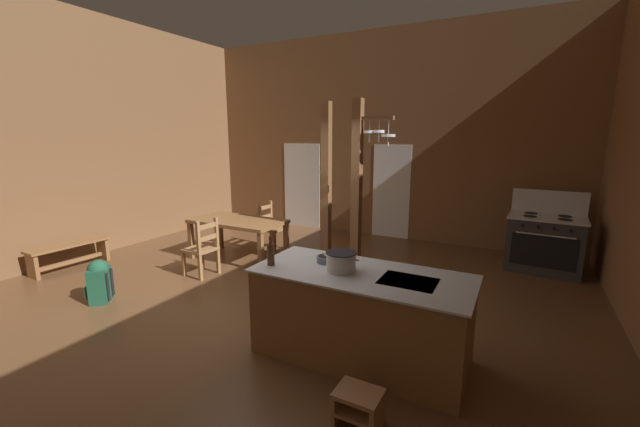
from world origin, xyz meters
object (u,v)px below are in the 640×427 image
Objects in this scene: kitchen_island at (360,315)px; ladderback_chair_by_post at (270,227)px; stockpot_on_counter at (341,261)px; stove_range at (544,242)px; bottle_tall_on_counter at (271,254)px; ladderback_chair_near_window at (202,249)px; dining_table at (238,224)px; mixing_bowl_on_counter at (326,259)px; step_stool at (358,406)px; bench_along_left_wall at (69,251)px; backpack at (99,280)px.

ladderback_chair_by_post is (-3.00, 2.69, -0.00)m from kitchen_island.
stockpot_on_counter is (2.80, -2.73, 0.56)m from ladderback_chair_by_post.
stove_range is (1.76, 3.85, 0.03)m from kitchen_island.
ladderback_chair_near_window is at bearing 151.25° from bottle_tall_on_counter.
dining_table is 5.49× the size of bottle_tall_on_counter.
mixing_bowl_on_counter reaches higher than ladderback_chair_by_post.
stove_range is at bearing 13.73° from ladderback_chair_by_post.
step_stool is 0.29× the size of bench_along_left_wall.
dining_table is 2.42m from backpack.
kitchen_island is 1.71× the size of bench_along_left_wall.
step_stool is at bearing -6.83° from backpack.
bench_along_left_wall is (-5.75, 1.06, 0.12)m from step_stool.
stove_range reaches higher than stockpot_on_counter.
ladderback_chair_by_post is at bearing 76.80° from dining_table.
bench_along_left_wall is 5.24m from stockpot_on_counter.
backpack is at bearing -173.33° from kitchen_island.
stockpot_on_counter is at bearing -33.46° from dining_table.
dining_table is (-3.53, 2.83, 0.47)m from step_stool.
stockpot_on_counter reaches higher than step_stool.
dining_table is 2.86× the size of backpack.
stove_range is at bearing 38.34° from backpack.
ladderback_chair_by_post is at bearing 134.70° from mixing_bowl_on_counter.
backpack is at bearing -101.75° from ladderback_chair_by_post.
backpack is 3.01× the size of mixing_bowl_on_counter.
dining_table is at bearing 136.32° from bottle_tall_on_counter.
stockpot_on_counter is (-1.96, -3.89, 0.53)m from stove_range.
ladderback_chair_by_post is 3.06× the size of bottle_tall_on_counter.
mixing_bowl_on_counter reaches higher than kitchen_island.
stockpot_on_counter is (2.98, -1.97, 0.36)m from dining_table.
bottle_tall_on_counter is at bearing -54.56° from ladderback_chair_by_post.
step_stool is at bearing -10.49° from bench_along_left_wall.
step_stool is at bearing -51.64° from mixing_bowl_on_counter.
bottle_tall_on_counter is (2.72, 0.20, 0.72)m from backpack.
kitchen_island reaches higher than backpack.
stockpot_on_counter reaches higher than kitchen_island.
ladderback_chair_near_window is at bearing 162.57° from kitchen_island.
stove_range is 5.30m from dining_table.
kitchen_island reaches higher than step_stool.
dining_table is at bearing 92.87° from ladderback_chair_near_window.
stockpot_on_counter is at bearing -19.27° from ladderback_chair_near_window.
ladderback_chair_near_window is at bearing -87.13° from dining_table.
stove_range is 1.39× the size of ladderback_chair_by_post.
bench_along_left_wall is at bearing 175.05° from bottle_tall_on_counter.
stockpot_on_counter reaches higher than ladderback_chair_by_post.
kitchen_island is 3.63× the size of backpack.
stockpot_on_counter reaches higher than backpack.
bench_along_left_wall is (-2.21, -1.77, -0.35)m from dining_table.
ladderback_chair_near_window is at bearing 20.02° from bench_along_left_wall.
bottle_tall_on_counter is at bearing -28.75° from ladderback_chair_near_window.
stove_range is 4.90m from ladderback_chair_by_post.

